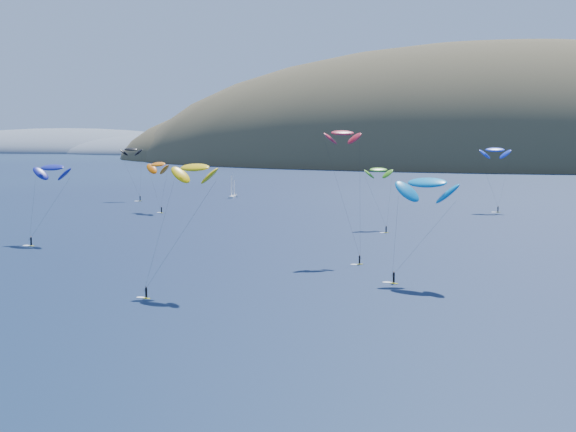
% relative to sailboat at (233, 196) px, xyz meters
% --- Properties ---
extents(ground, '(2800.00, 2800.00, 0.00)m').
position_rel_sailboat_xyz_m(ground, '(71.11, -214.09, -0.88)').
color(ground, black).
rests_on(ground, ground).
extents(island, '(730.00, 300.00, 210.00)m').
position_rel_sailboat_xyz_m(island, '(110.51, 348.27, -11.61)').
color(island, '#3D3526').
rests_on(island, ground).
extents(headland, '(460.00, 250.00, 60.00)m').
position_rel_sailboat_xyz_m(headland, '(-374.15, 535.98, -4.24)').
color(headland, slate).
rests_on(headland, ground).
extents(sailboat, '(8.09, 6.95, 9.88)m').
position_rel_sailboat_xyz_m(sailboat, '(0.00, 0.00, 0.00)').
color(sailboat, white).
rests_on(sailboat, ground).
extents(kitesurfer_1, '(11.35, 9.63, 18.16)m').
position_rel_sailboat_xyz_m(kitesurfer_1, '(-5.46, -54.68, 14.38)').
color(kitesurfer_1, gold).
rests_on(kitesurfer_1, ground).
extents(kitesurfer_2, '(9.93, 13.49, 22.91)m').
position_rel_sailboat_xyz_m(kitesurfer_2, '(54.55, -167.22, 19.55)').
color(kitesurfer_2, gold).
rests_on(kitesurfer_2, ground).
extents(kitesurfer_3, '(8.83, 14.40, 17.87)m').
position_rel_sailboat_xyz_m(kitesurfer_3, '(69.99, -76.37, 14.82)').
color(kitesurfer_3, gold).
rests_on(kitesurfer_3, ground).
extents(kitesurfer_4, '(10.19, 8.04, 22.58)m').
position_rel_sailboat_xyz_m(kitesurfer_4, '(98.84, -22.28, 19.01)').
color(kitesurfer_4, gold).
rests_on(kitesurfer_4, ground).
extents(kitesurfer_5, '(12.74, 9.60, 20.70)m').
position_rel_sailboat_xyz_m(kitesurfer_5, '(91.11, -149.57, 16.58)').
color(kitesurfer_5, gold).
rests_on(kitesurfer_5, ground).
extents(kitesurfer_9, '(10.01, 10.87, 28.10)m').
position_rel_sailboat_xyz_m(kitesurfer_9, '(71.47, -129.34, 25.04)').
color(kitesurfer_9, gold).
rests_on(kitesurfer_9, ground).
extents(kitesurfer_10, '(10.37, 11.82, 20.44)m').
position_rel_sailboat_xyz_m(kitesurfer_10, '(-0.01, -124.10, 16.75)').
color(kitesurfer_10, gold).
rests_on(kitesurfer_10, ground).
extents(kitesurfer_12, '(10.57, 8.26, 21.11)m').
position_rel_sailboat_xyz_m(kitesurfer_12, '(-33.39, -18.68, 18.02)').
color(kitesurfer_12, gold).
rests_on(kitesurfer_12, ground).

